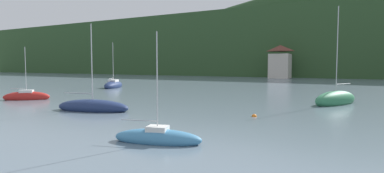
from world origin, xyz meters
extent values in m
cube|color=#2D4C28|center=(0.00, 139.98, 10.98)|extent=(352.00, 46.72, 21.96)
cube|color=beige|center=(-12.00, 111.11, 3.44)|extent=(5.50, 4.97, 6.88)
pyramid|color=brown|center=(-12.00, 111.11, 8.50)|extent=(5.78, 5.22, 1.74)
ellipsoid|color=red|center=(-22.30, 42.24, 0.28)|extent=(4.37, 3.96, 1.22)
cylinder|color=#B7B7BC|center=(-22.30, 42.24, 3.12)|extent=(0.06, 0.06, 5.02)
cylinder|color=#ADADB2|center=(-22.88, 41.75, 1.21)|extent=(1.19, 1.01, 0.05)
cube|color=silver|center=(-22.30, 42.24, 0.83)|extent=(1.50, 1.43, 0.43)
ellipsoid|color=navy|center=(-9.92, 39.88, 0.28)|extent=(6.58, 3.43, 1.26)
cylinder|color=#B7B7BC|center=(-9.92, 39.88, 3.80)|extent=(0.08, 0.08, 6.35)
cylinder|color=#ADADB2|center=(-11.18, 39.57, 1.39)|extent=(2.54, 0.69, 0.07)
ellipsoid|color=#2D754C|center=(6.89, 54.21, 0.39)|extent=(4.27, 6.56, 1.75)
cylinder|color=#B7B7BC|center=(6.89, 54.21, 5.02)|extent=(0.08, 0.08, 8.29)
cylinder|color=#ADADB2|center=(7.42, 55.44, 1.87)|extent=(1.13, 2.47, 0.07)
ellipsoid|color=navy|center=(-26.83, 60.19, 0.35)|extent=(4.47, 6.70, 1.56)
cylinder|color=#B7B7BC|center=(-26.83, 60.19, 4.08)|extent=(0.08, 0.08, 6.60)
cylinder|color=#ADADB2|center=(-26.42, 59.25, 1.57)|extent=(0.89, 1.90, 0.07)
cube|color=silver|center=(-26.83, 60.19, 1.05)|extent=(1.90, 2.23, 0.54)
ellipsoid|color=teal|center=(0.76, 33.89, 0.20)|extent=(4.49, 2.34, 0.90)
cylinder|color=#B7B7BC|center=(0.76, 33.89, 2.85)|extent=(0.05, 0.05, 4.80)
cylinder|color=#ADADB2|center=(-0.14, 33.64, 1.03)|extent=(1.80, 0.55, 0.05)
cube|color=silver|center=(0.76, 33.89, 0.63)|extent=(1.14, 0.99, 0.35)
sphere|color=orange|center=(2.42, 43.43, 0.00)|extent=(0.36, 0.36, 0.36)
camera|label=1|loc=(9.30, 21.96, 3.67)|focal=29.17mm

